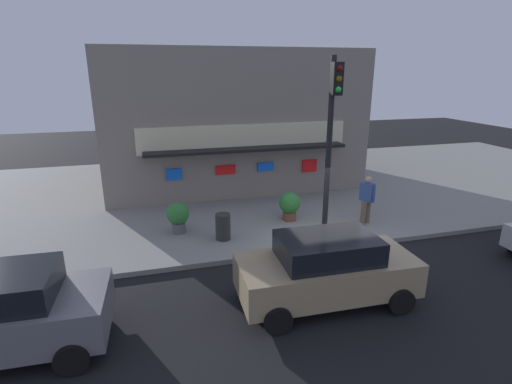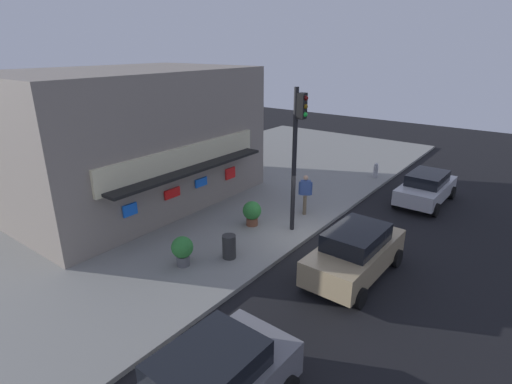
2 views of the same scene
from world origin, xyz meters
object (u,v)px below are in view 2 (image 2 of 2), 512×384
Objects in this scene: parked_car_tan at (355,252)px; fire_hydrant at (376,170)px; pedestrian at (305,192)px; potted_plant_by_window at (182,249)px; potted_plant_by_doorway at (252,212)px; trash_can at (229,247)px; parked_car_silver at (426,187)px; traffic_light at (297,143)px.

fire_hydrant is at bearing 17.53° from parked_car_tan.
pedestrian is 6.62m from potted_plant_by_window.
potted_plant_by_window reaches higher than potted_plant_by_doorway.
trash_can is 2.88m from potted_plant_by_doorway.
pedestrian is at bearing 141.83° from parked_car_silver.
trash_can is at bearing 176.68° from fire_hydrant.
parked_car_silver is at bearing -121.07° from fire_hydrant.
parked_car_silver reaches higher than trash_can.
fire_hydrant is at bearing -0.41° from traffic_light.
pedestrian is at bearing 17.25° from traffic_light.
traffic_light is at bearing -68.02° from potted_plant_by_doorway.
traffic_light is 3.55m from potted_plant_by_doorway.
pedestrian is at bearing -8.80° from potted_plant_by_window.
pedestrian is 0.41× the size of parked_car_tan.
potted_plant_by_window is 5.83m from parked_car_tan.
parked_car_silver is (6.79, -3.36, -3.01)m from traffic_light.
parked_car_tan reaches higher than parked_car_silver.
pedestrian reaches higher than trash_can.
fire_hydrant is 0.20× the size of parked_car_tan.
parked_car_tan is (1.80, -3.97, 0.29)m from trash_can.
parked_car_silver is 0.97× the size of parked_car_tan.
potted_plant_by_doorway reaches higher than fire_hydrant.
parked_car_tan is at bearing -57.18° from potted_plant_by_window.
traffic_light reaches higher than parked_car_silver.
parked_car_tan is at bearing -162.47° from fire_hydrant.
traffic_light is 6.61× the size of trash_can.
traffic_light reaches higher than fire_hydrant.
trash_can is at bearing -159.05° from potted_plant_by_doorway.
potted_plant_by_doorway is at bearing 20.95° from trash_can.
traffic_light is at bearing -10.81° from trash_can.
pedestrian is at bearing 174.88° from fire_hydrant.
potted_plant_by_doorway is 4.05m from potted_plant_by_window.
potted_plant_by_doorway is at bearing 1.36° from potted_plant_by_window.
potted_plant_by_window is (-4.05, -0.10, 0.02)m from potted_plant_by_doorway.
fire_hydrant is at bearing -6.91° from potted_plant_by_window.
pedestrian is 1.67× the size of potted_plant_by_window.
trash_can is at bearing 179.12° from pedestrian.
fire_hydrant is at bearing -10.38° from potted_plant_by_doorway.
traffic_light is 4.70m from trash_can.
parked_car_tan is at bearing 179.80° from parked_car_silver.
parked_car_tan is (-1.56, -3.33, -2.93)m from traffic_light.
traffic_light is 9.36m from fire_hydrant.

